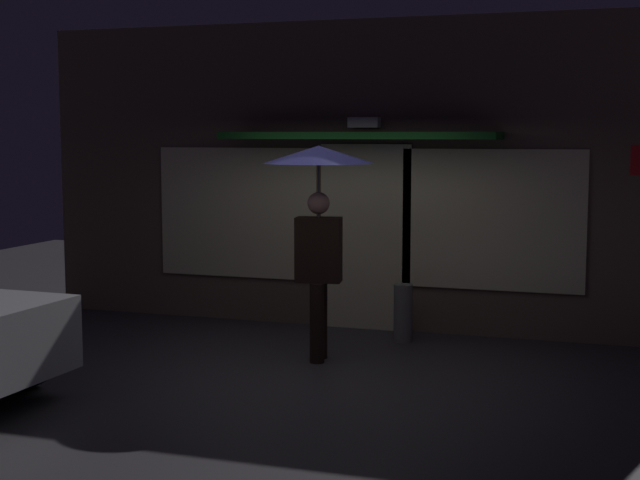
{
  "coord_description": "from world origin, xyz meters",
  "views": [
    {
      "loc": [
        2.95,
        -8.33,
        2.32
      ],
      "look_at": [
        -0.02,
        0.53,
        1.25
      ],
      "focal_mm": 52.08,
      "sensor_mm": 36.0,
      "label": 1
    }
  ],
  "objects": [
    {
      "name": "building_facade",
      "position": [
        -0.0,
        2.33,
        1.81
      ],
      "size": [
        8.34,
        1.0,
        3.65
      ],
      "color": "brown",
      "rests_on": "ground"
    },
    {
      "name": "sidewalk_bollard",
      "position": [
        0.59,
        1.64,
        0.33
      ],
      "size": [
        0.21,
        0.21,
        0.65
      ],
      "primitive_type": "cylinder",
      "color": "slate",
      "rests_on": "ground"
    },
    {
      "name": "ground_plane",
      "position": [
        0.0,
        0.0,
        0.0
      ],
      "size": [
        18.0,
        18.0,
        0.0
      ],
      "primitive_type": "plane",
      "color": "#38353A"
    },
    {
      "name": "person_with_umbrella",
      "position": [
        -0.03,
        0.53,
        1.7
      ],
      "size": [
        1.12,
        1.12,
        2.2
      ],
      "rotation": [
        0.0,
        0.0,
        -2.98
      ],
      "color": "black",
      "rests_on": "ground"
    }
  ]
}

